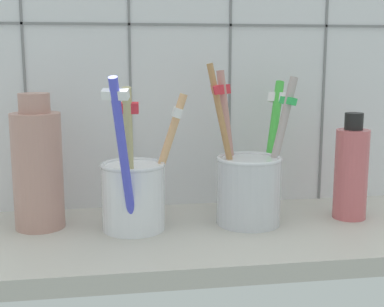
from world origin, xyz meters
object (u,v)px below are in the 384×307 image
(toothbrush_cup_left, at_px, (134,191))
(ceramic_vase, at_px, (38,167))
(toothbrush_cup_right, at_px, (249,183))
(soap_bottle, at_px, (351,171))

(toothbrush_cup_left, height_order, ceramic_vase, toothbrush_cup_left)
(toothbrush_cup_right, height_order, ceramic_vase, toothbrush_cup_right)
(ceramic_vase, bearing_deg, toothbrush_cup_left, -13.78)
(toothbrush_cup_right, height_order, soap_bottle, toothbrush_cup_right)
(soap_bottle, bearing_deg, toothbrush_cup_left, -178.74)
(ceramic_vase, bearing_deg, toothbrush_cup_right, -4.89)
(toothbrush_cup_left, distance_m, soap_bottle, 0.26)
(toothbrush_cup_left, relative_size, toothbrush_cup_right, 0.95)
(toothbrush_cup_right, distance_m, ceramic_vase, 0.24)
(toothbrush_cup_left, xyz_separation_m, toothbrush_cup_right, (0.14, 0.01, 0.00))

